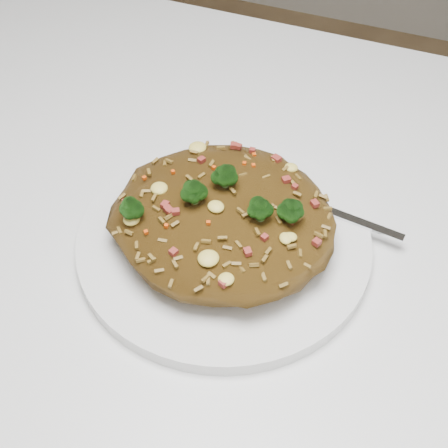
{
  "coord_description": "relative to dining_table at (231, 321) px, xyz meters",
  "views": [
    {
      "loc": [
        0.12,
        -0.32,
        1.18
      ],
      "look_at": [
        -0.01,
        0.02,
        0.78
      ],
      "focal_mm": 50.0,
      "sensor_mm": 36.0,
      "label": 1
    }
  ],
  "objects": [
    {
      "name": "dining_table",
      "position": [
        0.0,
        0.0,
        0.0
      ],
      "size": [
        1.2,
        0.8,
        0.75
      ],
      "color": "white",
      "rests_on": "ground"
    },
    {
      "name": "plate",
      "position": [
        -0.01,
        0.02,
        0.1
      ],
      "size": [
        0.26,
        0.26,
        0.01
      ],
      "primitive_type": "cylinder",
      "color": "white",
      "rests_on": "dining_table"
    },
    {
      "name": "fried_rice",
      "position": [
        -0.01,
        0.02,
        0.14
      ],
      "size": [
        0.2,
        0.18,
        0.07
      ],
      "color": "brown",
      "rests_on": "plate"
    },
    {
      "name": "fork",
      "position": [
        0.06,
        0.08,
        0.11
      ],
      "size": [
        0.16,
        0.04,
        0.0
      ],
      "rotation": [
        0.0,
        0.0,
        -0.12
      ],
      "color": "silver",
      "rests_on": "plate"
    }
  ]
}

